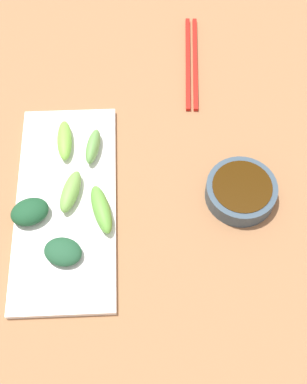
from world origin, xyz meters
TOP-DOWN VIEW (x-y plane):
  - tabletop at (0.00, 0.00)m, footprint 2.10×2.10m
  - sauce_bowl at (-0.17, -0.02)m, footprint 0.12×0.12m
  - serving_plate at (0.12, -0.02)m, footprint 0.16×0.37m
  - broccoli_stalk_0 at (0.07, -0.11)m, footprint 0.03×0.07m
  - broccoli_stalk_1 at (0.06, 0.01)m, footprint 0.05×0.09m
  - broccoli_leafy_2 at (0.17, 0.01)m, footprint 0.07×0.06m
  - broccoli_leafy_3 at (0.12, 0.08)m, footprint 0.07×0.06m
  - broccoli_stalk_4 at (0.12, -0.13)m, footprint 0.03×0.08m
  - broccoli_stalk_5 at (0.11, -0.03)m, footprint 0.05×0.08m
  - chopsticks at (-0.11, -0.32)m, footprint 0.04×0.23m

SIDE VIEW (x-z plane):
  - tabletop at x=0.00m, z-range 0.00..0.02m
  - chopsticks at x=-0.11m, z-range 0.02..0.03m
  - serving_plate at x=0.12m, z-range 0.02..0.03m
  - sauce_bowl at x=-0.17m, z-range 0.02..0.06m
  - broccoli_stalk_4 at x=0.12m, z-range 0.03..0.06m
  - broccoli_leafy_3 at x=0.12m, z-range 0.03..0.06m
  - broccoli_stalk_5 at x=0.11m, z-range 0.03..0.06m
  - broccoli_stalk_0 at x=0.07m, z-range 0.03..0.06m
  - broccoli_leafy_2 at x=0.17m, z-range 0.03..0.06m
  - broccoli_stalk_1 at x=0.06m, z-range 0.03..0.06m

